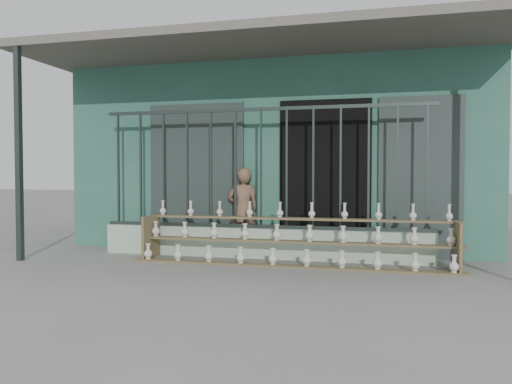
# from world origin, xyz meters

# --- Properties ---
(ground) EXTENTS (60.00, 60.00, 0.00)m
(ground) POSITION_xyz_m (0.00, 0.00, 0.00)
(ground) COLOR slate
(workshop_building) EXTENTS (7.40, 6.60, 3.21)m
(workshop_building) POSITION_xyz_m (0.00, 4.23, 1.62)
(workshop_building) COLOR #2D5F4F
(workshop_building) RESTS_ON ground
(parapet_wall) EXTENTS (5.00, 0.20, 0.45)m
(parapet_wall) POSITION_xyz_m (0.00, 1.30, 0.23)
(parapet_wall) COLOR #A6C1A5
(parapet_wall) RESTS_ON ground
(security_fence) EXTENTS (5.00, 0.04, 1.80)m
(security_fence) POSITION_xyz_m (-0.00, 1.30, 1.35)
(security_fence) COLOR #283330
(security_fence) RESTS_ON parapet_wall
(shelf_rack) EXTENTS (4.50, 0.68, 0.85)m
(shelf_rack) POSITION_xyz_m (0.55, 0.89, 0.36)
(shelf_rack) COLOR brown
(shelf_rack) RESTS_ON ground
(elderly_woman) EXTENTS (0.58, 0.49, 1.36)m
(elderly_woman) POSITION_xyz_m (-0.38, 1.70, 0.68)
(elderly_woman) COLOR brown
(elderly_woman) RESTS_ON ground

